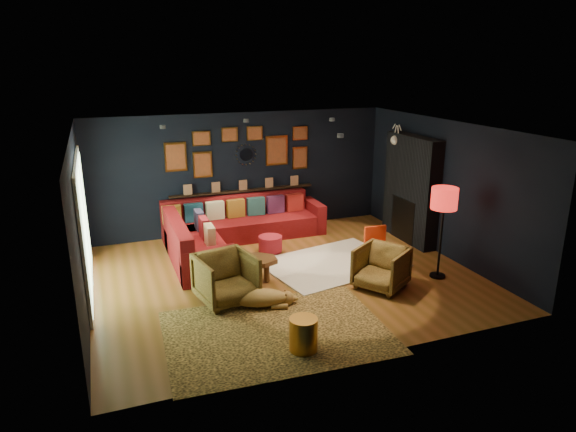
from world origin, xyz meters
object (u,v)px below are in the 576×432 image
object	(u,v)px
armchair_left	(226,276)
armchair_right	(381,266)
coffee_table	(256,262)
gold_stool	(303,335)
floor_lamp	(444,203)
pouf	(270,244)
dog	(259,295)
sectional	(226,232)
orange_chair	(377,247)

from	to	relation	value
armchair_left	armchair_right	bearing A→B (deg)	-20.55
coffee_table	gold_stool	size ratio (longest dim) A/B	1.97
floor_lamp	coffee_table	bearing A→B (deg)	162.54
coffee_table	floor_lamp	size ratio (longest dim) A/B	0.57
pouf	dog	distance (m)	2.32
sectional	floor_lamp	bearing A→B (deg)	-41.66
sectional	dog	distance (m)	2.77
sectional	coffee_table	world-z (taller)	sectional
sectional	gold_stool	world-z (taller)	sectional
orange_chair	floor_lamp	xyz separation A→B (m)	(0.95, -0.50, 0.85)
armchair_right	dog	bearing A→B (deg)	-125.13
coffee_table	armchair_right	bearing A→B (deg)	-28.05
orange_chair	dog	world-z (taller)	orange_chair
orange_chair	pouf	bearing A→B (deg)	133.58
armchair_right	gold_stool	distance (m)	2.37
sectional	orange_chair	size ratio (longest dim) A/B	3.95
pouf	dog	bearing A→B (deg)	-113.02
coffee_table	orange_chair	distance (m)	2.14
orange_chair	dog	bearing A→B (deg)	-165.55
armchair_right	dog	size ratio (longest dim) A/B	0.66
sectional	gold_stool	size ratio (longest dim) A/B	7.28
armchair_left	armchair_right	world-z (taller)	armchair_left
sectional	coffee_table	size ratio (longest dim) A/B	3.70
pouf	armchair_right	size ratio (longest dim) A/B	0.59
gold_stool	dog	size ratio (longest dim) A/B	0.39
armchair_left	orange_chair	world-z (taller)	same
coffee_table	gold_stool	distance (m)	2.35
gold_stool	orange_chair	bearing A→B (deg)	41.02
sectional	floor_lamp	size ratio (longest dim) A/B	2.11
floor_lamp	armchair_left	bearing A→B (deg)	174.42
armchair_left	orange_chair	size ratio (longest dim) A/B	1.00
coffee_table	armchair_left	distance (m)	0.90
armchair_left	orange_chair	distance (m)	2.76
armchair_right	gold_stool	world-z (taller)	armchair_right
orange_chair	dog	size ratio (longest dim) A/B	0.73
dog	armchair_left	bearing A→B (deg)	156.48
sectional	orange_chair	bearing A→B (deg)	-46.43
pouf	orange_chair	world-z (taller)	orange_chair
armchair_left	dog	bearing A→B (deg)	-51.62
coffee_table	pouf	bearing A→B (deg)	61.13
gold_stool	dog	bearing A→B (deg)	97.04
armchair_right	orange_chair	distance (m)	0.59
gold_stool	orange_chair	xyz separation A→B (m)	(2.17, 1.88, 0.27)
sectional	armchair_left	bearing A→B (deg)	-103.90
armchair_left	gold_stool	world-z (taller)	armchair_left
sectional	armchair_right	size ratio (longest dim) A/B	4.34
gold_stool	orange_chair	size ratio (longest dim) A/B	0.54
coffee_table	floor_lamp	bearing A→B (deg)	-17.46
coffee_table	gold_stool	world-z (taller)	gold_stool
pouf	floor_lamp	world-z (taller)	floor_lamp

